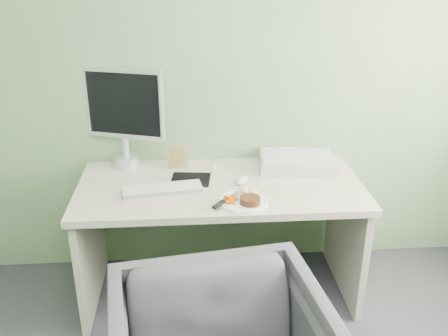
{
  "coord_description": "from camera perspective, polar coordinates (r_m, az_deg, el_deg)",
  "views": [
    {
      "loc": [
        -0.16,
        -0.91,
        1.94
      ],
      "look_at": [
        0.01,
        1.5,
        0.88
      ],
      "focal_mm": 40.0,
      "sensor_mm": 36.0,
      "label": 1
    }
  ],
  "objects": [
    {
      "name": "eyedrop_bottle",
      "position": [
        2.95,
        -1.12,
        0.13
      ],
      "size": [
        0.02,
        0.02,
        0.07
      ],
      "color": "white",
      "rests_on": "desk"
    },
    {
      "name": "desk",
      "position": [
        2.89,
        -0.43,
        -5.11
      ],
      "size": [
        1.6,
        0.75,
        0.73
      ],
      "color": "beige",
      "rests_on": "floor"
    },
    {
      "name": "computer_mouse",
      "position": [
        2.81,
        2.07,
        -1.37
      ],
      "size": [
        0.1,
        0.13,
        0.04
      ],
      "primitive_type": "ellipsoid",
      "rotation": [
        0.0,
        0.0,
        -0.42
      ],
      "color": "white",
      "rests_on": "desk"
    },
    {
      "name": "photo_frame",
      "position": [
        3.0,
        -5.23,
        1.27
      ],
      "size": [
        0.12,
        0.03,
        0.14
      ],
      "primitive_type": "cube",
      "rotation": [
        0.0,
        0.0,
        0.14
      ],
      "color": "#9F744A",
      "rests_on": "desk"
    },
    {
      "name": "steak",
      "position": [
        2.56,
        3.0,
        -3.72
      ],
      "size": [
        0.13,
        0.13,
        0.03
      ],
      "primitive_type": "cylinder",
      "rotation": [
        0.0,
        0.0,
        0.31
      ],
      "color": "black",
      "rests_on": "plate"
    },
    {
      "name": "wall_back",
      "position": [
        2.97,
        -0.97,
        12.21
      ],
      "size": [
        3.5,
        0.0,
        3.5
      ],
      "primitive_type": "plane",
      "rotation": [
        1.57,
        0.0,
        0.0
      ],
      "color": "gray",
      "rests_on": "floor"
    },
    {
      "name": "mousepad",
      "position": [
        2.86,
        -3.84,
        -1.31
      ],
      "size": [
        0.24,
        0.22,
        0.0
      ],
      "primitive_type": "cube",
      "rotation": [
        0.0,
        0.0,
        -0.12
      ],
      "color": "black",
      "rests_on": "desk"
    },
    {
      "name": "potato_pile",
      "position": [
        2.63,
        2.73,
        -2.63
      ],
      "size": [
        0.12,
        0.1,
        0.06
      ],
      "primitive_type": "ellipsoid",
      "rotation": [
        0.0,
        0.0,
        -0.09
      ],
      "color": "tan",
      "rests_on": "plate"
    },
    {
      "name": "scanner",
      "position": [
        3.03,
        8.33,
        0.63
      ],
      "size": [
        0.47,
        0.34,
        0.07
      ],
      "primitive_type": "cube",
      "rotation": [
        0.0,
        0.0,
        -0.1
      ],
      "color": "#B0B1B7",
      "rests_on": "desk"
    },
    {
      "name": "carrot_heap",
      "position": [
        2.58,
        0.82,
        -3.47
      ],
      "size": [
        0.08,
        0.07,
        0.04
      ],
      "primitive_type": "cube",
      "rotation": [
        0.0,
        0.0,
        0.43
      ],
      "color": "#EA5B04",
      "rests_on": "plate"
    },
    {
      "name": "monitor",
      "position": [
        3.0,
        -11.48,
        6.31
      ],
      "size": [
        0.49,
        0.2,
        0.6
      ],
      "rotation": [
        0.0,
        0.0,
        -0.32
      ],
      "color": "silver",
      "rests_on": "desk"
    },
    {
      "name": "steak_knife",
      "position": [
        2.56,
        -0.16,
        -3.88
      ],
      "size": [
        0.16,
        0.19,
        0.02
      ],
      "rotation": [
        0.0,
        0.0,
        0.9
      ],
      "color": "silver",
      "rests_on": "plate"
    },
    {
      "name": "plate",
      "position": [
        2.6,
        2.23,
        -3.87
      ],
      "size": [
        0.26,
        0.26,
        0.01
      ],
      "primitive_type": "cylinder",
      "color": "white",
      "rests_on": "desk"
    },
    {
      "name": "keyboard",
      "position": [
        2.74,
        -7.06,
        -2.38
      ],
      "size": [
        0.44,
        0.19,
        0.02
      ],
      "primitive_type": "cube",
      "rotation": [
        0.0,
        0.0,
        0.15
      ],
      "color": "white",
      "rests_on": "desk"
    }
  ]
}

